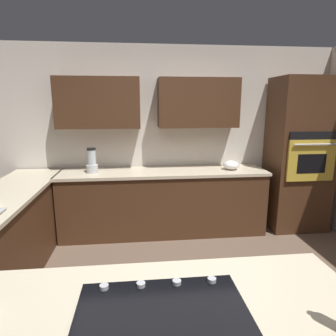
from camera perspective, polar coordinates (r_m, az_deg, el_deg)
ground_plane at (r=2.87m, az=4.87°, el=-26.54°), size 14.00×14.00×0.00m
wall_back at (r=4.27m, az=-0.91°, el=7.34°), size 6.00×0.44×2.60m
lower_cabinets_back at (r=4.15m, az=-0.91°, el=-6.85°), size 2.80×0.60×0.86m
countertop_back at (r=4.03m, az=-0.94°, el=-0.80°), size 2.84×0.64×0.04m
island_top at (r=1.42m, az=-0.94°, el=-28.21°), size 1.94×0.95×0.04m
wall_oven at (r=4.59m, az=24.13°, el=2.30°), size 0.80×0.66×2.16m
cooktop at (r=1.40m, az=-0.96°, el=-27.20°), size 0.76×0.56×0.03m
blender at (r=4.00m, az=-14.60°, el=1.10°), size 0.15×0.15×0.33m
mixing_bowl at (r=4.18m, az=12.17°, el=0.57°), size 0.23×0.23×0.13m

